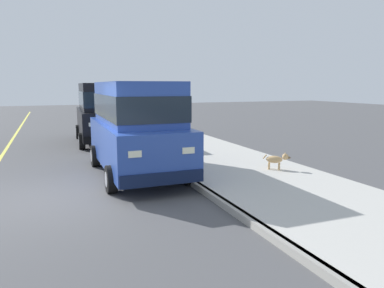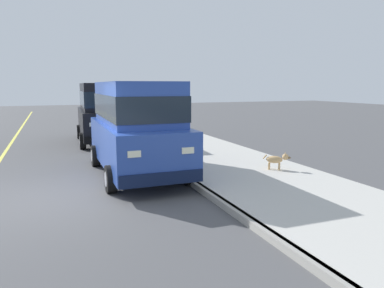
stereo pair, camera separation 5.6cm
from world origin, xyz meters
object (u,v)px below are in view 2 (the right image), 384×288
at_px(car_black_van, 103,110).
at_px(dog_tan, 277,159).
at_px(fire_hydrant, 178,149).
at_px(car_blue_van, 136,124).

relative_size(car_black_van, dog_tan, 7.93).
distance_m(dog_tan, fire_hydrant, 3.05).
bearing_deg(dog_tan, car_black_van, 115.51).
bearing_deg(car_blue_van, car_black_van, 90.56).
bearing_deg(car_blue_van, fire_hydrant, 28.48).
height_order(car_black_van, fire_hydrant, car_black_van).
bearing_deg(fire_hydrant, car_black_van, 105.70).
bearing_deg(car_black_van, fire_hydrant, -74.30).
bearing_deg(car_blue_van, dog_tan, -21.62).
height_order(car_blue_van, car_black_van, same).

